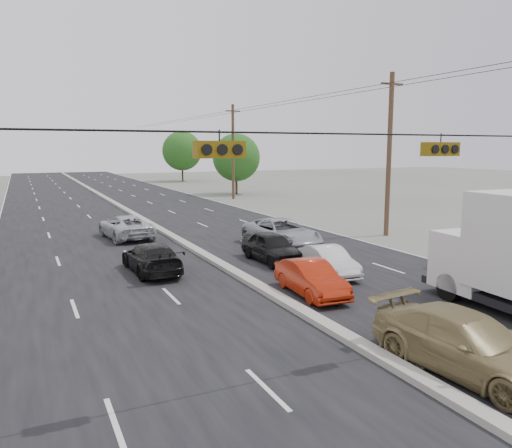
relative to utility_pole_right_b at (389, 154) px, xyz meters
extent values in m
plane|color=#606356|center=(-12.50, -15.00, -5.11)|extent=(200.00, 200.00, 0.00)
cube|color=black|center=(-12.50, 15.00, -5.11)|extent=(20.00, 160.00, 0.02)
cube|color=gray|center=(-12.50, 15.00, -5.01)|extent=(0.50, 160.00, 0.20)
cylinder|color=#422D1E|center=(0.00, 0.00, -0.11)|extent=(0.30, 0.30, 10.00)
cube|color=#422D1E|center=(0.00, 0.00, 4.19)|extent=(1.60, 0.12, 0.12)
cylinder|color=#422D1E|center=(0.00, 25.00, -0.11)|extent=(0.30, 0.30, 10.00)
cube|color=#422D1E|center=(0.00, 25.00, 4.19)|extent=(1.60, 0.12, 0.12)
cylinder|color=black|center=(-12.50, -15.00, 0.69)|extent=(25.00, 0.04, 0.04)
cube|color=#72590C|center=(-17.00, -15.00, 0.34)|extent=(1.05, 0.30, 0.35)
cube|color=#72590C|center=(-11.00, -15.00, 0.34)|extent=(1.05, 0.30, 0.35)
cylinder|color=#382619|center=(2.50, 30.00, -3.85)|extent=(0.28, 0.28, 2.52)
sphere|color=#144B16|center=(2.50, 30.00, -0.77)|extent=(5.60, 5.60, 5.60)
cylinder|color=#382619|center=(3.50, 55.00, -3.67)|extent=(0.28, 0.28, 2.88)
sphere|color=#144B16|center=(3.50, 55.00, -0.15)|extent=(6.40, 6.40, 6.40)
cube|color=silver|center=(-5.72, -11.58, -3.68)|extent=(2.84, 2.30, 2.05)
cylinder|color=black|center=(-6.93, -11.80, -4.60)|extent=(0.39, 1.04, 1.02)
cylinder|color=black|center=(-4.54, -11.93, -4.60)|extent=(0.39, 1.04, 1.02)
imported|color=olive|center=(-11.10, -16.30, -4.37)|extent=(2.60, 5.26, 1.47)
imported|color=#A41F0A|center=(-11.10, -9.07, -4.47)|extent=(1.62, 3.98, 1.28)
imported|color=black|center=(-9.90, -3.53, -4.39)|extent=(1.77, 4.24, 1.43)
imported|color=silver|center=(-8.86, -6.85, -4.49)|extent=(1.70, 3.85, 1.23)
imported|color=#A1A2A8|center=(-7.74, -0.48, -4.33)|extent=(2.87, 5.72, 1.56)
imported|color=#0F1C4E|center=(-2.93, -9.98, -4.47)|extent=(1.89, 4.43, 1.27)
imported|color=black|center=(-15.68, -3.15, -4.44)|extent=(2.00, 4.62, 1.33)
imported|color=#B4B6BC|center=(-15.09, 5.93, -4.40)|extent=(2.84, 5.29, 1.41)
camera|label=1|loc=(-20.69, -24.57, 0.38)|focal=35.00mm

